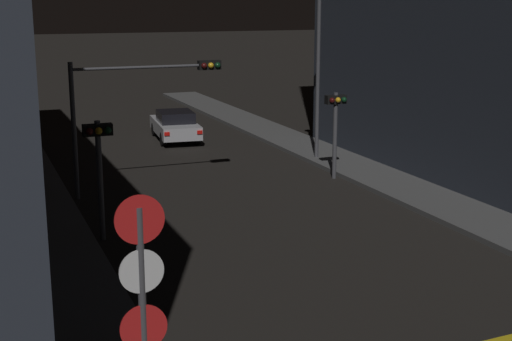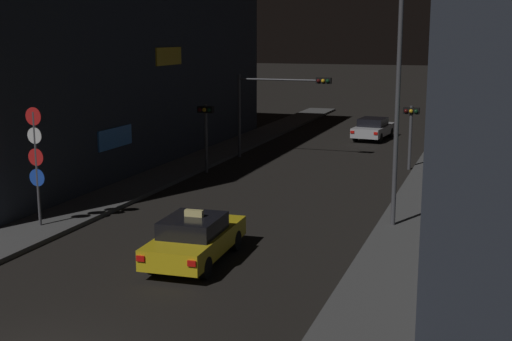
{
  "view_description": "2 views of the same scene",
  "coord_description": "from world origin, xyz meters",
  "px_view_note": "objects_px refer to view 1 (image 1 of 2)",
  "views": [
    {
      "loc": [
        -7.99,
        0.27,
        6.58
      ],
      "look_at": [
        -0.7,
        18.48,
        1.99
      ],
      "focal_mm": 51.32,
      "sensor_mm": 36.0,
      "label": 1
    },
    {
      "loc": [
        8.61,
        -10.91,
        6.7
      ],
      "look_at": [
        0.12,
        13.6,
        1.6
      ],
      "focal_mm": 48.35,
      "sensor_mm": 36.0,
      "label": 2
    }
  ],
  "objects_px": {
    "traffic_light_overhead": "(138,95)",
    "sign_pole_left": "(144,329)",
    "traffic_light_right_kerb": "(336,117)",
    "street_lamp_far_block": "(319,35)",
    "far_car": "(175,125)",
    "traffic_light_left_kerb": "(99,155)"
  },
  "relations": [
    {
      "from": "traffic_light_right_kerb",
      "to": "sign_pole_left",
      "type": "height_order",
      "value": "sign_pole_left"
    },
    {
      "from": "sign_pole_left",
      "to": "street_lamp_far_block",
      "type": "relative_size",
      "value": 0.55
    },
    {
      "from": "far_car",
      "to": "sign_pole_left",
      "type": "distance_m",
      "value": 26.28
    },
    {
      "from": "far_car",
      "to": "traffic_light_left_kerb",
      "type": "height_order",
      "value": "traffic_light_left_kerb"
    },
    {
      "from": "traffic_light_overhead",
      "to": "traffic_light_right_kerb",
      "type": "xyz_separation_m",
      "value": [
        7.26,
        -0.65,
        -1.07
      ]
    },
    {
      "from": "traffic_light_left_kerb",
      "to": "street_lamp_far_block",
      "type": "bearing_deg",
      "value": 34.86
    },
    {
      "from": "sign_pole_left",
      "to": "street_lamp_far_block",
      "type": "distance_m",
      "value": 22.0
    },
    {
      "from": "far_car",
      "to": "street_lamp_far_block",
      "type": "relative_size",
      "value": 0.62
    },
    {
      "from": "traffic_light_overhead",
      "to": "sign_pole_left",
      "type": "bearing_deg",
      "value": -102.68
    },
    {
      "from": "street_lamp_far_block",
      "to": "traffic_light_overhead",
      "type": "bearing_deg",
      "value": -163.35
    },
    {
      "from": "traffic_light_overhead",
      "to": "sign_pole_left",
      "type": "height_order",
      "value": "traffic_light_overhead"
    },
    {
      "from": "traffic_light_overhead",
      "to": "sign_pole_left",
      "type": "relative_size",
      "value": 1.27
    },
    {
      "from": "traffic_light_right_kerb",
      "to": "traffic_light_left_kerb",
      "type": "bearing_deg",
      "value": -156.76
    },
    {
      "from": "street_lamp_far_block",
      "to": "far_car",
      "type": "bearing_deg",
      "value": 122.46
    },
    {
      "from": "far_car",
      "to": "street_lamp_far_block",
      "type": "xyz_separation_m",
      "value": [
        4.23,
        -6.65,
        4.45
      ]
    },
    {
      "from": "traffic_light_left_kerb",
      "to": "far_car",
      "type": "bearing_deg",
      "value": 66.56
    },
    {
      "from": "far_car",
      "to": "traffic_light_overhead",
      "type": "height_order",
      "value": "traffic_light_overhead"
    },
    {
      "from": "sign_pole_left",
      "to": "street_lamp_far_block",
      "type": "height_order",
      "value": "street_lamp_far_block"
    },
    {
      "from": "traffic_light_right_kerb",
      "to": "street_lamp_far_block",
      "type": "xyz_separation_m",
      "value": [
        0.76,
        3.05,
        2.82
      ]
    },
    {
      "from": "far_car",
      "to": "traffic_light_left_kerb",
      "type": "relative_size",
      "value": 1.36
    },
    {
      "from": "traffic_light_overhead",
      "to": "sign_pole_left",
      "type": "xyz_separation_m",
      "value": [
        -3.62,
        -16.09,
        -0.86
      ]
    },
    {
      "from": "far_car",
      "to": "sign_pole_left",
      "type": "bearing_deg",
      "value": -106.41
    }
  ]
}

